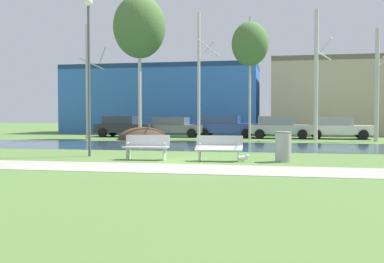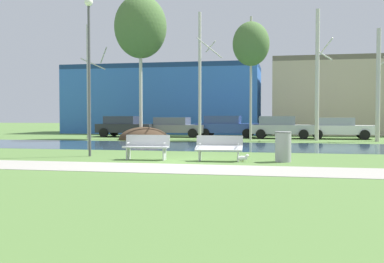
{
  "view_description": "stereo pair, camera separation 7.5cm",
  "coord_description": "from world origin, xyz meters",
  "views": [
    {
      "loc": [
        3.32,
        -14.61,
        1.57
      ],
      "look_at": [
        0.3,
        0.82,
        1.0
      ],
      "focal_mm": 42.08,
      "sensor_mm": 36.0,
      "label": 1
    },
    {
      "loc": [
        3.4,
        -14.6,
        1.57
      ],
      "look_at": [
        0.3,
        0.82,
        1.0
      ],
      "focal_mm": 42.08,
      "sensor_mm": 36.0,
      "label": 2
    }
  ],
  "objects": [
    {
      "name": "soil_mound",
      "position": [
        -5.36,
        13.21,
        0.0
      ],
      "size": [
        3.19,
        3.37,
        1.62
      ],
      "primitive_type": "ellipsoid",
      "color": "#423021",
      "rests_on": "ground"
    },
    {
      "name": "birch_center",
      "position": [
        1.46,
        13.77,
        6.0
      ],
      "size": [
        2.29,
        2.29,
        7.73
      ],
      "color": "#BCB7A8",
      "rests_on": "ground"
    },
    {
      "name": "trash_bin",
      "position": [
        3.44,
        0.79,
        0.53
      ],
      "size": [
        0.56,
        0.56,
        1.02
      ],
      "color": "#999B9E",
      "rests_on": "ground"
    },
    {
      "name": "bench_right",
      "position": [
        1.29,
        0.61,
        0.47
      ],
      "size": [
        1.62,
        0.62,
        0.87
      ],
      "color": "#B2B5B7",
      "rests_on": "ground"
    },
    {
      "name": "birch_right",
      "position": [
        9.01,
        13.81,
        3.43
      ],
      "size": [
        1.36,
        2.16,
        6.72
      ],
      "color": "beige",
      "rests_on": "ground"
    },
    {
      "name": "building_beige_block",
      "position": [
        10.71,
        25.02,
        3.11
      ],
      "size": [
        16.18,
        7.57,
        6.21
      ],
      "color": "#BCAD8E",
      "rests_on": "ground"
    },
    {
      "name": "seagull",
      "position": [
        2.11,
        0.55,
        0.13
      ],
      "size": [
        0.45,
        0.17,
        0.26
      ],
      "color": "white",
      "rests_on": "ground"
    },
    {
      "name": "birch_center_left",
      "position": [
        -1.84,
        14.24,
        4.22
      ],
      "size": [
        1.58,
        2.55,
        8.26
      ],
      "color": "beige",
      "rests_on": "ground"
    },
    {
      "name": "birch_center_right",
      "position": [
        5.54,
        14.4,
        4.13
      ],
      "size": [
        1.07,
        1.81,
        8.14
      ],
      "color": "beige",
      "rests_on": "ground"
    },
    {
      "name": "birch_far_left",
      "position": [
        -8.99,
        12.94,
        3.82
      ],
      "size": [
        1.5,
        2.59,
        7.46
      ],
      "color": "beige",
      "rests_on": "ground"
    },
    {
      "name": "streetlamp",
      "position": [
        -3.82,
        1.46,
        3.95
      ],
      "size": [
        0.32,
        0.32,
        6.01
      ],
      "color": "#4C4C51",
      "rests_on": "ground"
    },
    {
      "name": "bench_left",
      "position": [
        -1.3,
        0.61,
        0.47
      ],
      "size": [
        1.62,
        0.63,
        0.87
      ],
      "color": "#B2B5B7",
      "rests_on": "ground"
    },
    {
      "name": "building_blue_store",
      "position": [
        -6.94,
        24.23,
        2.95
      ],
      "size": [
        16.8,
        6.51,
        5.89
      ],
      "color": "#3870C6",
      "rests_on": "ground"
    },
    {
      "name": "parked_sedan_second_grey",
      "position": [
        -4.21,
        17.14,
        0.75
      ],
      "size": [
        4.33,
        2.19,
        1.42
      ],
      "color": "slate",
      "rests_on": "ground"
    },
    {
      "name": "parked_wagon_fourth_silver",
      "position": [
        3.32,
        16.39,
        0.79
      ],
      "size": [
        4.26,
        2.05,
        1.51
      ],
      "color": "#B2B5BC",
      "rests_on": "ground"
    },
    {
      "name": "parked_suv_fifth_white",
      "position": [
        7.05,
        16.51,
        0.75
      ],
      "size": [
        4.43,
        2.16,
        1.41
      ],
      "color": "silver",
      "rests_on": "ground"
    },
    {
      "name": "parked_van_nearest_dark",
      "position": [
        -7.83,
        16.56,
        0.79
      ],
      "size": [
        4.19,
        2.2,
        1.5
      ],
      "color": "#282B30",
      "rests_on": "ground"
    },
    {
      "name": "ground_plane",
      "position": [
        0.0,
        10.0,
        0.0
      ],
      "size": [
        120.0,
        120.0,
        0.0
      ],
      "primitive_type": "plane",
      "color": "#517538"
    },
    {
      "name": "parked_hatch_third_blue",
      "position": [
        -0.51,
        17.39,
        0.8
      ],
      "size": [
        4.52,
        2.09,
        1.53
      ],
      "color": "#2D4793",
      "rests_on": "ground"
    },
    {
      "name": "birch_left",
      "position": [
        -5.8,
        13.99,
        7.38
      ],
      "size": [
        3.45,
        3.45,
        9.49
      ],
      "color": "beige",
      "rests_on": "ground"
    },
    {
      "name": "river_band",
      "position": [
        0.0,
        7.9,
        0.0
      ],
      "size": [
        80.0,
        6.77,
        0.01
      ],
      "primitive_type": "cube",
      "color": "#2D475B",
      "rests_on": "ground"
    },
    {
      "name": "paved_path_strip",
      "position": [
        0.0,
        -1.8,
        0.01
      ],
      "size": [
        60.0,
        2.34,
        0.01
      ],
      "primitive_type": "cube",
      "color": "#9E998E",
      "rests_on": "ground"
    }
  ]
}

